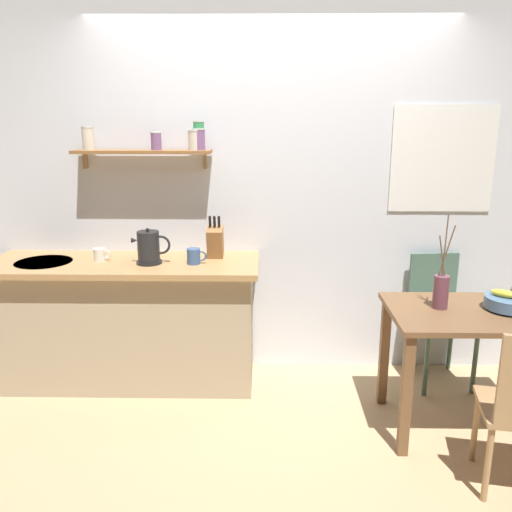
% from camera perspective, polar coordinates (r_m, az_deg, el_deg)
% --- Properties ---
extents(ground_plane, '(14.00, 14.00, 0.00)m').
position_cam_1_polar(ground_plane, '(3.73, 1.52, -15.27)').
color(ground_plane, tan).
extents(back_wall, '(6.80, 0.11, 2.70)m').
position_cam_1_polar(back_wall, '(3.92, 4.60, 7.16)').
color(back_wall, silver).
rests_on(back_wall, ground_plane).
extents(kitchen_counter, '(1.83, 0.63, 0.89)m').
position_cam_1_polar(kitchen_counter, '(3.94, -13.30, -6.69)').
color(kitchen_counter, tan).
rests_on(kitchen_counter, ground_plane).
extents(wall_shelf, '(0.94, 0.20, 0.33)m').
position_cam_1_polar(wall_shelf, '(3.80, -10.19, 11.45)').
color(wall_shelf, brown).
extents(dining_table, '(1.00, 0.67, 0.76)m').
position_cam_1_polar(dining_table, '(3.46, 21.93, -7.35)').
color(dining_table, brown).
rests_on(dining_table, ground_plane).
extents(dining_chair_far, '(0.45, 0.48, 0.90)m').
position_cam_1_polar(dining_chair_far, '(4.08, 18.55, -5.50)').
color(dining_chair_far, '#4C6B5B').
rests_on(dining_chair_far, ground_plane).
extents(fruit_bowl, '(0.28, 0.28, 0.14)m').
position_cam_1_polar(fruit_bowl, '(3.49, 25.09, -4.32)').
color(fruit_bowl, '#51759E').
rests_on(fruit_bowl, dining_table).
extents(twig_vase, '(0.09, 0.09, 0.56)m').
position_cam_1_polar(twig_vase, '(3.35, 18.86, -3.45)').
color(twig_vase, brown).
rests_on(twig_vase, dining_table).
extents(electric_kettle, '(0.26, 0.17, 0.24)m').
position_cam_1_polar(electric_kettle, '(3.67, -11.17, 0.87)').
color(electric_kettle, black).
rests_on(electric_kettle, kitchen_counter).
extents(knife_block, '(0.11, 0.17, 0.30)m').
position_cam_1_polar(knife_block, '(3.75, -4.31, 1.53)').
color(knife_block, '#9E6B3D').
rests_on(knife_block, kitchen_counter).
extents(coffee_mug_by_sink, '(0.12, 0.08, 0.09)m').
position_cam_1_polar(coffee_mug_by_sink, '(3.83, -16.07, 0.15)').
color(coffee_mug_by_sink, white).
rests_on(coffee_mug_by_sink, kitchen_counter).
extents(coffee_mug_spare, '(0.13, 0.09, 0.10)m').
position_cam_1_polar(coffee_mug_spare, '(3.63, -6.53, -0.02)').
color(coffee_mug_spare, '#3D5B89').
rests_on(coffee_mug_spare, kitchen_counter).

